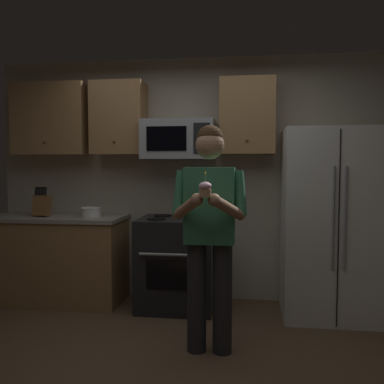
{
  "coord_description": "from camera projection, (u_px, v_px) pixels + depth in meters",
  "views": [
    {
      "loc": [
        0.57,
        -2.8,
        1.45
      ],
      "look_at": [
        0.14,
        0.38,
        1.25
      ],
      "focal_mm": 39.16,
      "sensor_mm": 36.0,
      "label": 1
    }
  ],
  "objects": [
    {
      "name": "ground_plane",
      "position": [
        165.0,
        373.0,
        2.94
      ],
      "size": [
        6.0,
        6.0,
        0.0
      ],
      "primitive_type": "plane",
      "color": "brown"
    },
    {
      "name": "wall_back",
      "position": [
        196.0,
        180.0,
        4.59
      ],
      "size": [
        4.4,
        0.1,
        2.6
      ],
      "primitive_type": "cube",
      "color": "#B7AD99",
      "rests_on": "ground"
    },
    {
      "name": "oven_range",
      "position": [
        177.0,
        263.0,
        4.27
      ],
      "size": [
        0.76,
        0.7,
        0.93
      ],
      "color": "black",
      "rests_on": "ground"
    },
    {
      "name": "microwave",
      "position": [
        179.0,
        140.0,
        4.31
      ],
      "size": [
        0.74,
        0.41,
        0.4
      ],
      "color": "#9EA0A5"
    },
    {
      "name": "refrigerator",
      "position": [
        330.0,
        223.0,
        4.01
      ],
      "size": [
        0.9,
        0.75,
        1.8
      ],
      "color": "white",
      "rests_on": "ground"
    },
    {
      "name": "cabinet_row_upper",
      "position": [
        126.0,
        119.0,
        4.42
      ],
      "size": [
        2.78,
        0.36,
        0.76
      ],
      "color": "#9E7247"
    },
    {
      "name": "counter_left",
      "position": [
        58.0,
        258.0,
        4.47
      ],
      "size": [
        1.44,
        0.66,
        0.92
      ],
      "color": "#9E7247",
      "rests_on": "ground"
    },
    {
      "name": "knife_block",
      "position": [
        42.0,
        205.0,
        4.4
      ],
      "size": [
        0.16,
        0.15,
        0.32
      ],
      "color": "brown",
      "rests_on": "counter_left"
    },
    {
      "name": "bowl_large_white",
      "position": [
        91.0,
        212.0,
        4.36
      ],
      "size": [
        0.21,
        0.21,
        0.1
      ],
      "color": "white",
      "rests_on": "counter_left"
    },
    {
      "name": "person",
      "position": [
        210.0,
        225.0,
        3.2
      ],
      "size": [
        0.6,
        0.48,
        1.76
      ],
      "color": "#262628",
      "rests_on": "ground"
    },
    {
      "name": "cupcake",
      "position": [
        205.0,
        189.0,
        2.86
      ],
      "size": [
        0.09,
        0.09,
        0.17
      ],
      "color": "#A87F56"
    }
  ]
}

